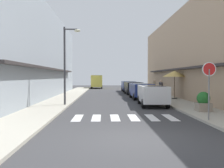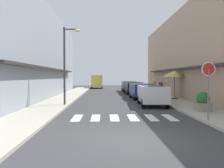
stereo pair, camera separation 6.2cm
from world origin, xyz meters
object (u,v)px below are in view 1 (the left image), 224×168
object	(u,v)px
street_lamp	(67,57)
parked_car_distant	(129,85)
parked_car_far	(133,87)
delivery_van	(97,81)
parked_car_mid	(141,89)
round_street_sign	(209,76)
parked_car_near	(152,93)
pedestrian_walking_near	(161,89)
cafe_umbrella	(175,74)
pedestrian_walking_far	(154,86)
planter_corner	(203,102)

from	to	relation	value
street_lamp	parked_car_distant	bearing A→B (deg)	71.14
parked_car_far	delivery_van	size ratio (longest dim) A/B	0.76
parked_car_mid	round_street_sign	xyz separation A→B (m)	(1.32, -12.37, 1.23)
parked_car_near	parked_car_distant	size ratio (longest dim) A/B	1.06
delivery_van	pedestrian_walking_near	distance (m)	24.69
parked_car_far	pedestrian_walking_near	bearing A→B (deg)	-78.07
parked_car_distant	cafe_umbrella	distance (m)	13.64
street_lamp	pedestrian_walking_near	size ratio (longest dim) A/B	3.22
parked_car_distant	pedestrian_walking_near	xyz separation A→B (m)	(1.62, -13.27, 0.10)
delivery_van	pedestrian_walking_far	world-z (taller)	delivery_van
pedestrian_walking_far	street_lamp	bearing A→B (deg)	45.48
parked_car_mid	cafe_umbrella	xyz separation A→B (m)	(2.86, -1.10, 1.44)
round_street_sign	street_lamp	world-z (taller)	street_lamp
parked_car_mid	delivery_van	distance (m)	23.24
cafe_umbrella	parked_car_distant	bearing A→B (deg)	102.17
street_lamp	pedestrian_walking_near	world-z (taller)	street_lamp
parked_car_near	cafe_umbrella	size ratio (longest dim) A/B	1.76
parked_car_far	pedestrian_walking_near	size ratio (longest dim) A/B	2.43
parked_car_mid	cafe_umbrella	size ratio (longest dim) A/B	1.66
cafe_umbrella	planter_corner	bearing A→B (deg)	-94.34
parked_car_far	cafe_umbrella	size ratio (longest dim) A/B	1.64
parked_car_far	planter_corner	distance (m)	16.13
cafe_umbrella	pedestrian_walking_far	world-z (taller)	cafe_umbrella
parked_car_far	planter_corner	xyz separation A→B (m)	(2.23, -15.98, -0.26)
parked_car_near	round_street_sign	world-z (taller)	round_street_sign
pedestrian_walking_far	parked_car_far	bearing A→B (deg)	-26.60
pedestrian_walking_near	parked_car_mid	bearing A→B (deg)	-151.80
street_lamp	cafe_umbrella	world-z (taller)	street_lamp
planter_corner	pedestrian_walking_far	world-z (taller)	pedestrian_walking_far
delivery_van	pedestrian_walking_far	bearing A→B (deg)	-67.15
round_street_sign	cafe_umbrella	bearing A→B (deg)	82.22
parked_car_near	pedestrian_walking_near	xyz separation A→B (m)	(1.62, 4.54, 0.09)
parked_car_mid	delivery_van	xyz separation A→B (m)	(-4.77, 22.74, 0.48)
parked_car_far	street_lamp	size ratio (longest dim) A/B	0.75
planter_corner	parked_car_distant	bearing A→B (deg)	95.90
round_street_sign	street_lamp	size ratio (longest dim) A/B	0.48
pedestrian_walking_near	pedestrian_walking_far	world-z (taller)	pedestrian_walking_near
delivery_van	planter_corner	bearing A→B (deg)	-77.73
parked_car_near	street_lamp	size ratio (longest dim) A/B	0.81
pedestrian_walking_far	planter_corner	bearing A→B (deg)	81.49
parked_car_near	pedestrian_walking_far	xyz separation A→B (m)	(2.39, 11.40, 0.05)
round_street_sign	planter_corner	size ratio (longest dim) A/B	2.37
pedestrian_walking_far	parked_car_mid	bearing A→B (deg)	59.53
parked_car_far	round_street_sign	bearing A→B (deg)	-86.01
parked_car_far	parked_car_distant	xyz separation A→B (m)	(0.00, 5.60, 0.00)
parked_car_near	cafe_umbrella	bearing A→B (deg)	57.85
parked_car_distant	round_street_sign	world-z (taller)	round_street_sign
parked_car_far	planter_corner	bearing A→B (deg)	-82.06
parked_car_near	planter_corner	size ratio (longest dim) A/B	3.99
parked_car_distant	cafe_umbrella	xyz separation A→B (m)	(2.86, -13.26, 1.44)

